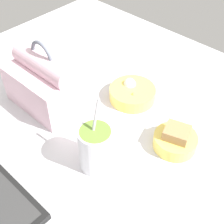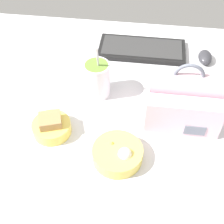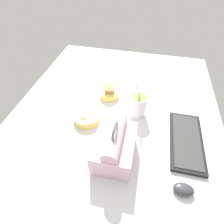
# 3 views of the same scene
# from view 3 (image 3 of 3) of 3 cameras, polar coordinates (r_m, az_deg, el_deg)

# --- Properties ---
(desk_surface) EXTENTS (1.40, 1.10, 0.02)m
(desk_surface) POSITION_cam_3_polar(r_m,az_deg,el_deg) (0.94, 0.88, -1.19)
(desk_surface) COLOR silver
(desk_surface) RESTS_ON ground
(keyboard) EXTENTS (0.32, 0.14, 0.02)m
(keyboard) POSITION_cam_3_polar(r_m,az_deg,el_deg) (0.89, 23.08, -8.59)
(keyboard) COLOR black
(keyboard) RESTS_ON desk_surface
(lunch_bag) EXTENTS (0.22, 0.16, 0.21)m
(lunch_bag) POSITION_cam_3_polar(r_m,az_deg,el_deg) (0.73, 0.80, -10.92)
(lunch_bag) COLOR beige
(lunch_bag) RESTS_ON desk_surface
(soup_cup) EXTENTS (0.08, 0.08, 0.20)m
(soup_cup) POSITION_cam_3_polar(r_m,az_deg,el_deg) (0.90, 8.61, 2.19)
(soup_cup) COLOR silver
(soup_cup) RESTS_ON desk_surface
(bento_bowl_sandwich) EXTENTS (0.11, 0.11, 0.06)m
(bento_bowl_sandwich) POSITION_cam_3_polar(r_m,az_deg,el_deg) (1.02, -0.97, 6.31)
(bento_bowl_sandwich) COLOR #EFD65B
(bento_bowl_sandwich) RESTS_ON desk_surface
(bento_bowl_snacks) EXTENTS (0.14, 0.14, 0.06)m
(bento_bowl_snacks) POSITION_cam_3_polar(r_m,az_deg,el_deg) (0.90, -8.11, -1.42)
(bento_bowl_snacks) COLOR #EFD65B
(bento_bowl_snacks) RESTS_ON desk_surface
(computer_mouse) EXTENTS (0.05, 0.08, 0.03)m
(computer_mouse) POSITION_cam_3_polar(r_m,az_deg,el_deg) (0.76, 22.31, -22.34)
(computer_mouse) COLOR #333338
(computer_mouse) RESTS_ON desk_surface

